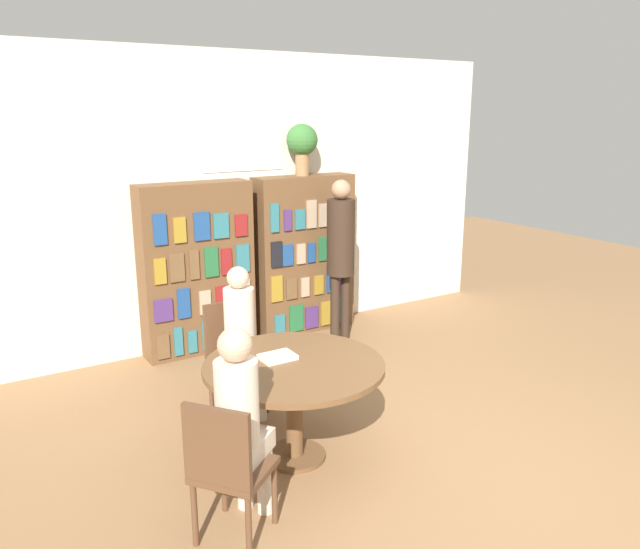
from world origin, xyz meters
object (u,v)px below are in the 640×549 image
at_px(bookshelf_right, 304,255).
at_px(chair_left_side, 233,351).
at_px(flower_vase, 302,143).
at_px(reading_table, 294,378).
at_px(seated_reader_left, 242,335).
at_px(librarian_standing, 341,244).
at_px(bookshelf_left, 197,269).
at_px(chair_near_camera, 227,465).
at_px(seated_reader_right, 241,415).

height_order(bookshelf_right, chair_left_side, bookshelf_right).
distance_m(flower_vase, reading_table, 3.10).
xyz_separation_m(seated_reader_left, librarian_standing, (1.62, 1.04, 0.36)).
relative_size(bookshelf_right, librarian_standing, 1.00).
distance_m(reading_table, librarian_standing, 2.46).
distance_m(seated_reader_left, librarian_standing, 1.96).
bearing_deg(flower_vase, chair_left_side, -137.19).
bearing_deg(seated_reader_left, bookshelf_left, -100.04).
height_order(bookshelf_right, chair_near_camera, bookshelf_right).
bearing_deg(reading_table, chair_near_camera, -142.32).
bearing_deg(seated_reader_right, bookshelf_right, 105.76).
relative_size(bookshelf_left, flower_vase, 3.19).
relative_size(flower_vase, reading_table, 0.43).
bearing_deg(flower_vase, bookshelf_right, -16.34).
xyz_separation_m(flower_vase, reading_table, (-1.44, -2.32, -1.46)).
bearing_deg(reading_table, librarian_standing, 48.68).
height_order(bookshelf_left, chair_left_side, bookshelf_left).
bearing_deg(bookshelf_left, librarian_standing, -19.73).
height_order(flower_vase, reading_table, flower_vase).
xyz_separation_m(reading_table, seated_reader_right, (-0.62, -0.48, 0.10)).
relative_size(bookshelf_left, chair_left_side, 1.94).
bearing_deg(seated_reader_left, librarian_standing, -149.11).
bearing_deg(chair_near_camera, seated_reader_right, 90.00).
bearing_deg(chair_left_side, seated_reader_right, 66.01).
relative_size(reading_table, librarian_standing, 0.73).
bearing_deg(seated_reader_left, bookshelf_right, -135.54).
relative_size(reading_table, chair_near_camera, 1.41).
height_order(chair_near_camera, chair_left_side, same).
height_order(flower_vase, seated_reader_left, flower_vase).
relative_size(bookshelf_left, chair_near_camera, 1.94).
xyz_separation_m(flower_vase, seated_reader_right, (-2.06, -2.80, -1.36)).
height_order(chair_near_camera, seated_reader_right, seated_reader_right).
height_order(flower_vase, chair_left_side, flower_vase).
relative_size(seated_reader_right, librarian_standing, 0.73).
bearing_deg(seated_reader_left, reading_table, 90.00).
xyz_separation_m(bookshelf_right, librarian_standing, (0.15, -0.50, 0.19)).
bearing_deg(bookshelf_left, reading_table, -95.00).
distance_m(flower_vase, chair_near_camera, 3.98).
relative_size(reading_table, chair_left_side, 1.41).
bearing_deg(chair_left_side, flower_vase, -138.87).
relative_size(seated_reader_left, seated_reader_right, 0.98).
relative_size(reading_table, seated_reader_right, 1.00).
bearing_deg(reading_table, flower_vase, 58.27).
relative_size(chair_left_side, seated_reader_right, 0.71).
bearing_deg(bookshelf_right, seated_reader_right, -126.55).
distance_m(reading_table, seated_reader_right, 0.79).
bearing_deg(chair_near_camera, bookshelf_right, 104.99).
height_order(reading_table, chair_near_camera, chair_near_camera).
bearing_deg(reading_table, seated_reader_right, -142.32).
height_order(bookshelf_left, chair_near_camera, bookshelf_left).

